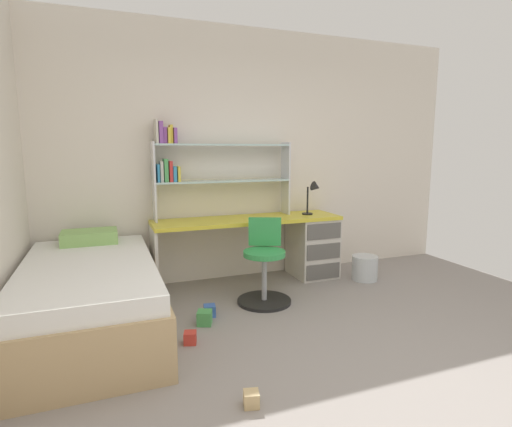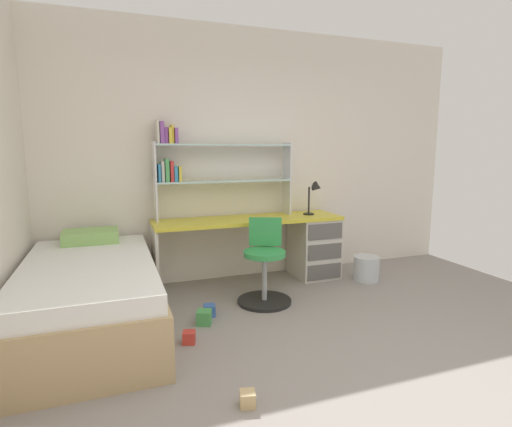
{
  "view_description": "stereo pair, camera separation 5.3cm",
  "coord_description": "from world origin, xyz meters",
  "views": [
    {
      "loc": [
        -1.52,
        -1.82,
        1.46
      ],
      "look_at": [
        -0.25,
        1.51,
        0.89
      ],
      "focal_mm": 28.25,
      "sensor_mm": 36.0,
      "label": 1
    },
    {
      "loc": [
        -1.47,
        -1.84,
        1.46
      ],
      "look_at": [
        -0.25,
        1.51,
        0.89
      ],
      "focal_mm": 28.25,
      "sensor_mm": 36.0,
      "label": 2
    }
  ],
  "objects": [
    {
      "name": "bookshelf_hutch",
      "position": [
        -0.51,
        2.37,
        1.32
      ],
      "size": [
        1.5,
        0.22,
        1.03
      ],
      "color": "silver",
      "rests_on": "desk"
    },
    {
      "name": "room_shell",
      "position": [
        -1.18,
        1.2,
        1.39
      ],
      "size": [
        5.42,
        6.02,
        2.78
      ],
      "color": "silver",
      "rests_on": "ground_plane"
    },
    {
      "name": "toy_block_blue_0",
      "position": [
        -0.7,
        1.48,
        0.05
      ],
      "size": [
        0.12,
        0.12,
        0.1
      ],
      "primitive_type": "cube",
      "rotation": [
        0.0,
        0.0,
        2.98
      ],
      "color": "#3860B7",
      "rests_on": "ground_plane"
    },
    {
      "name": "swivel_chair",
      "position": [
        -0.11,
        1.64,
        0.32
      ],
      "size": [
        0.52,
        0.52,
        0.8
      ],
      "color": "black",
      "rests_on": "ground_plane"
    },
    {
      "name": "toy_block_red_2",
      "position": [
        -0.97,
        1.04,
        0.05
      ],
      "size": [
        0.12,
        0.12,
        0.09
      ],
      "primitive_type": "cube",
      "rotation": [
        0.0,
        0.0,
        1.28
      ],
      "color": "red",
      "rests_on": "ground_plane"
    },
    {
      "name": "desk",
      "position": [
        0.48,
        2.22,
        0.42
      ],
      "size": [
        2.05,
        0.54,
        0.73
      ],
      "color": "gold",
      "rests_on": "ground_plane"
    },
    {
      "name": "waste_bin",
      "position": [
        1.2,
        1.85,
        0.14
      ],
      "size": [
        0.29,
        0.29,
        0.27
      ],
      "primitive_type": "cylinder",
      "color": "silver",
      "rests_on": "ground_plane"
    },
    {
      "name": "ground_plane",
      "position": [
        0.0,
        0.0,
        -0.01
      ],
      "size": [
        5.42,
        6.02,
        0.02
      ],
      "primitive_type": "cube",
      "color": "gray"
    },
    {
      "name": "bed_platform",
      "position": [
        -1.67,
        1.52,
        0.29
      ],
      "size": [
        1.04,
        1.96,
        0.7
      ],
      "color": "tan",
      "rests_on": "ground_plane"
    },
    {
      "name": "toy_block_green_3",
      "position": [
        -0.78,
        1.33,
        0.06
      ],
      "size": [
        0.15,
        0.15,
        0.12
      ],
      "primitive_type": "cube",
      "rotation": [
        0.0,
        0.0,
        1.2
      ],
      "color": "#479E51",
      "rests_on": "ground_plane"
    },
    {
      "name": "toy_block_natural_1",
      "position": [
        -0.79,
        0.16,
        0.04
      ],
      "size": [
        0.11,
        0.11,
        0.09
      ],
      "primitive_type": "cube",
      "rotation": [
        0.0,
        0.0,
        2.9
      ],
      "color": "tan",
      "rests_on": "ground_plane"
    },
    {
      "name": "desk_lamp",
      "position": [
        0.7,
        2.17,
        0.98
      ],
      "size": [
        0.2,
        0.17,
        0.38
      ],
      "color": "black",
      "rests_on": "desk"
    }
  ]
}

